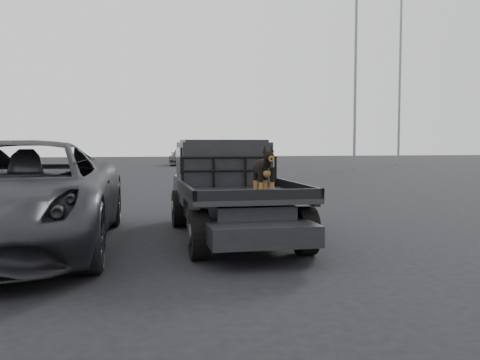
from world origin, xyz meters
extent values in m
plane|color=black|center=(0.00, 0.00, 0.00)|extent=(120.00, 120.00, 0.00)
imported|color=#29292D|center=(-4.06, 1.23, 0.89)|extent=(3.20, 6.53, 1.79)
imported|color=#4B4B50|center=(1.95, 33.88, 0.70)|extent=(2.90, 5.10, 1.39)
cylinder|color=slate|center=(12.57, 25.76, 6.28)|extent=(0.18, 0.18, 12.55)
cylinder|color=slate|center=(19.25, 32.16, 6.86)|extent=(0.18, 0.18, 13.72)
camera|label=1|loc=(-2.31, -7.90, 1.74)|focal=40.00mm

